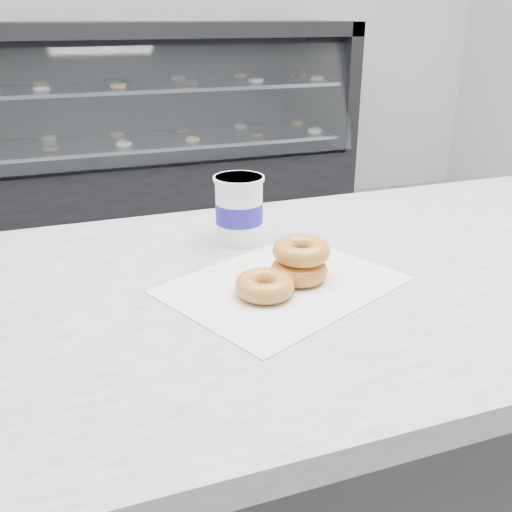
{
  "coord_description": "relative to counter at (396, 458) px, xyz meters",
  "views": [
    {
      "loc": [
        -0.57,
        -1.36,
        1.29
      ],
      "look_at": [
        -0.29,
        -0.57,
        0.93
      ],
      "focal_mm": 40.0,
      "sensor_mm": 36.0,
      "label": 1
    }
  ],
  "objects": [
    {
      "name": "ground",
      "position": [
        0.0,
        0.6,
        -0.45
      ],
      "size": [
        5.0,
        5.0,
        0.0
      ],
      "primitive_type": "plane",
      "color": "#979699",
      "rests_on": "ground"
    },
    {
      "name": "counter",
      "position": [
        0.0,
        0.0,
        0.0
      ],
      "size": [
        3.06,
        0.76,
        0.9
      ],
      "color": "#333335",
      "rests_on": "ground"
    },
    {
      "name": "display_case",
      "position": [
        0.0,
        2.72,
        0.04
      ],
      "size": [
        2.4,
        0.74,
        1.25
      ],
      "color": "black",
      "rests_on": "ground"
    },
    {
      "name": "wax_paper",
      "position": [
        -0.27,
        -0.02,
        0.45
      ],
      "size": [
        0.42,
        0.38,
        0.0
      ],
      "primitive_type": "cube",
      "rotation": [
        0.0,
        0.0,
        0.42
      ],
      "color": "silver",
      "rests_on": "counter"
    },
    {
      "name": "donut_single",
      "position": [
        -0.31,
        -0.05,
        0.47
      ],
      "size": [
        0.11,
        0.11,
        0.03
      ],
      "primitive_type": "torus",
      "rotation": [
        0.0,
        0.0,
        0.24
      ],
      "color": "#CA7A37",
      "rests_on": "wax_paper"
    },
    {
      "name": "donut_stack",
      "position": [
        -0.24,
        -0.01,
        0.48
      ],
      "size": [
        0.12,
        0.12,
        0.06
      ],
      "color": "#CA7A37",
      "rests_on": "wax_paper"
    },
    {
      "name": "coffee_cup",
      "position": [
        -0.27,
        0.18,
        0.51
      ],
      "size": [
        0.11,
        0.11,
        0.12
      ],
      "rotation": [
        0.0,
        0.0,
        -0.37
      ],
      "color": "white",
      "rests_on": "counter"
    }
  ]
}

